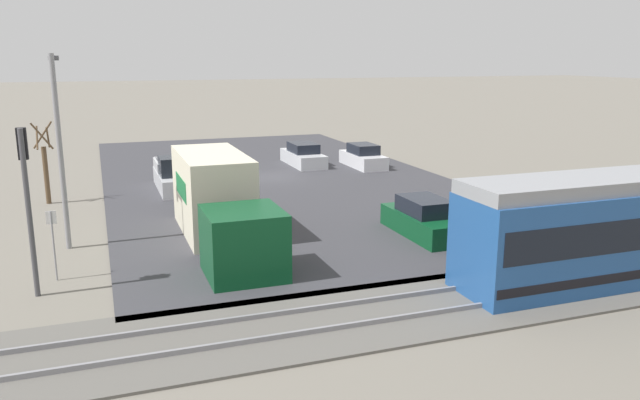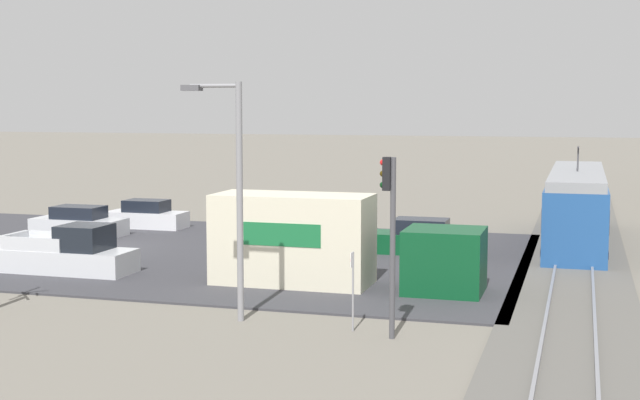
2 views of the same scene
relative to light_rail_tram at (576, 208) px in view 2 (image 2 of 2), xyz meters
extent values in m
plane|color=slate|center=(7.63, -20.91, -1.78)|extent=(320.00, 320.00, 0.00)
cube|color=#38383D|center=(7.63, -20.91, -1.74)|extent=(19.72, 38.29, 0.08)
cube|color=#5B5954|center=(7.63, 0.00, -1.74)|extent=(66.05, 4.40, 0.08)
cube|color=gray|center=(7.63, -0.72, -1.63)|extent=(64.73, 0.10, 0.14)
cube|color=gray|center=(7.63, 0.72, -1.63)|extent=(64.73, 0.10, 0.14)
cube|color=#235193|center=(0.00, 0.00, -0.17)|extent=(14.60, 2.64, 3.07)
cube|color=black|center=(0.00, 0.00, 0.20)|extent=(14.16, 2.67, 1.02)
cube|color=black|center=(0.00, 0.00, -1.12)|extent=(14.46, 2.68, 0.29)
cube|color=gray|center=(0.00, 0.00, 1.59)|extent=(14.60, 2.43, 0.44)
cylinder|color=#2D2D33|center=(-0.45, 0.00, 2.36)|extent=(0.66, 0.07, 1.15)
cylinder|color=#2D2D33|center=(0.45, 0.00, 2.36)|extent=(0.66, 0.07, 1.15)
cube|color=#2D2D33|center=(0.00, 0.00, 2.91)|extent=(1.10, 0.08, 0.06)
cube|color=#0C4723|center=(13.23, -4.36, -0.57)|extent=(2.54, 2.74, 2.27)
cube|color=beige|center=(13.23, -10.01, -0.03)|extent=(2.54, 5.82, 3.34)
cube|color=#196B38|center=(14.51, -10.01, 0.30)|extent=(0.02, 2.91, 0.83)
cube|color=silver|center=(13.63, -19.25, -1.24)|extent=(2.01, 5.24, 0.92)
cube|color=black|center=(13.63, -18.52, -0.28)|extent=(1.85, 1.78, 1.00)
cube|color=silver|center=(14.56, -20.35, -0.51)|extent=(0.12, 2.62, 0.54)
cube|color=silver|center=(12.71, -20.35, -0.51)|extent=(0.12, 2.62, 0.54)
cube|color=silver|center=(13.63, -21.77, -0.51)|extent=(1.85, 0.21, 0.54)
cube|color=red|center=(14.42, -21.84, -0.96)|extent=(0.14, 0.04, 0.18)
cube|color=silver|center=(0.99, -22.41, -1.27)|extent=(1.74, 4.34, 0.87)
cube|color=black|center=(0.99, -22.41, -0.51)|extent=(1.50, 2.25, 0.64)
cube|color=silver|center=(4.54, -24.39, -1.27)|extent=(1.85, 4.79, 0.86)
cube|color=black|center=(4.54, -24.39, -0.53)|extent=(1.59, 2.49, 0.63)
cube|color=#0C4723|center=(5.14, -6.63, -1.25)|extent=(1.82, 4.55, 0.90)
cube|color=black|center=(5.14, -6.63, -0.48)|extent=(1.57, 2.36, 0.66)
cylinder|color=#47474C|center=(19.68, -4.90, 0.83)|extent=(0.16, 0.16, 5.23)
cube|color=black|center=(19.68, -5.08, 2.97)|extent=(0.28, 0.22, 0.95)
sphere|color=red|center=(19.68, -5.20, 3.29)|extent=(0.18, 0.18, 0.18)
sphere|color=#3C2C06|center=(19.68, -5.20, 2.97)|extent=(0.18, 0.18, 0.18)
sphere|color=black|center=(19.68, -5.20, 2.65)|extent=(0.18, 0.18, 0.18)
cylinder|color=gray|center=(18.92, -9.85, 1.92)|extent=(0.20, 0.20, 7.39)
cylinder|color=gray|center=(18.92, -10.65, 5.49)|extent=(0.12, 1.60, 0.12)
cube|color=#515156|center=(18.92, -11.40, 5.43)|extent=(0.36, 0.60, 0.18)
cylinder|color=gray|center=(19.19, -6.18, -0.59)|extent=(0.06, 0.06, 2.38)
cube|color=white|center=(19.19, -6.21, 0.38)|extent=(0.32, 0.02, 0.44)
cube|color=red|center=(19.19, -6.22, 0.38)|extent=(0.31, 0.01, 0.10)
camera|label=1|loc=(17.56, 15.26, 5.53)|focal=35.00mm
camera|label=2|loc=(44.28, 0.23, 4.89)|focal=50.00mm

